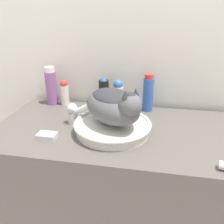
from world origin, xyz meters
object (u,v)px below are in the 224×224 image
Objects in this scene: hairspray_can_black at (104,93)px; soap_bar at (47,136)px; deodorant_stick at (65,93)px; mouthwash_bottle at (51,86)px; shampoo_bottle_tall at (148,93)px; faucet at (75,112)px; lotion_bottle_white at (118,94)px; cat at (114,104)px.

soap_bar is at bearing -112.56° from hairspray_can_black.
mouthwash_bottle reaches higher than deodorant_stick.
deodorant_stick is at bearing 180.00° from hairspray_can_black.
soap_bar is at bearing -69.86° from mouthwash_bottle.
mouthwash_bottle is at bearing 180.00° from shampoo_bottle_tall.
faucet is 0.72× the size of mouthwash_bottle.
mouthwash_bottle reaches higher than soap_bar.
hairspray_can_black is at bearing 180.00° from shampoo_bottle_tall.
lotion_bottle_white is 0.81× the size of shampoo_bottle_tall.
faucet is at bearing -58.58° from deodorant_stick.
cat is 0.31m from shampoo_bottle_tall.
mouthwash_bottle is 0.30m from hairspray_can_black.
shampoo_bottle_tall is at bearing 0.00° from mouthwash_bottle.
lotion_bottle_white is 0.38m from mouthwash_bottle.
soap_bar is (-0.16, -0.39, -0.07)m from hairspray_can_black.
faucet is at bearing -144.57° from shampoo_bottle_tall.
lotion_bottle_white is 0.75× the size of mouthwash_bottle.
cat is 0.29m from lotion_bottle_white.
cat is 0.50m from mouthwash_bottle.
cat reaches higher than hairspray_can_black.
faucet is 0.32m from mouthwash_bottle.
mouthwash_bottle is at bearing 180.00° from deodorant_stick.
mouthwash_bottle is 0.42m from soap_bar.
shampoo_bottle_tall is 2.51× the size of soap_bar.
cat is 2.61× the size of deodorant_stick.
faucet is at bearing -151.72° from cat.
deodorant_stick is 0.81× the size of hairspray_can_black.
lotion_bottle_white is 1.13× the size of deodorant_stick.
hairspray_can_black reaches higher than soap_bar.
soap_bar is (-0.27, -0.10, -0.12)m from cat.
lotion_bottle_white is at bearing 139.19° from cat.
cat is at bearing -1.06° from faucet.
shampoo_bottle_tall is 0.56m from soap_bar.
shampoo_bottle_tall is at bearing 108.47° from cat.
hairspray_can_black reaches higher than lotion_bottle_white.
mouthwash_bottle is at bearing 180.00° from hairspray_can_black.
soap_bar is at bearing -101.57° from faucet.
shampoo_bottle_tall is at bearing 0.00° from deodorant_stick.
hairspray_can_black is at bearing 67.44° from soap_bar.
mouthwash_bottle is at bearing 147.45° from faucet.
lotion_bottle_white is 0.46m from soap_bar.
lotion_bottle_white is 0.08m from hairspray_can_black.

